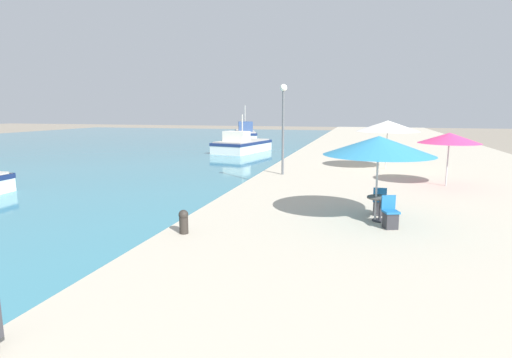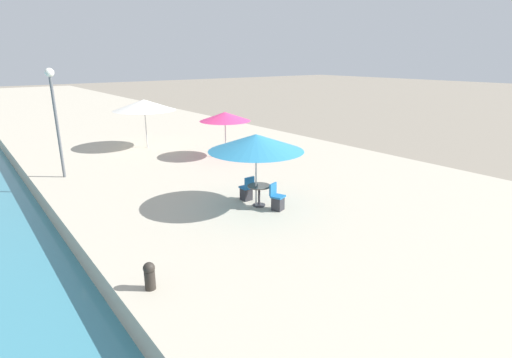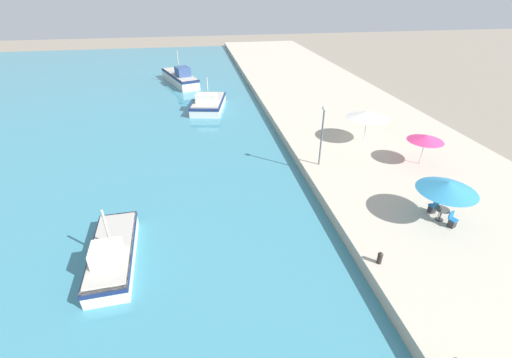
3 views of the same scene
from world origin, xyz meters
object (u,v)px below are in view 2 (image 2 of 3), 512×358
object	(u,v)px
cafe_umbrella_pink	(256,143)
lamppost	(54,105)
cafe_chair_right	(247,192)
mooring_bollard	(150,275)
cafe_umbrella_striped	(144,105)
cafe_table	(259,191)
cafe_umbrella_white	(225,117)
cafe_chair_left	(277,201)

from	to	relation	value
cafe_umbrella_pink	lamppost	size ratio (longest dim) A/B	0.70
cafe_umbrella_pink	cafe_chair_right	bearing A→B (deg)	79.90
mooring_bollard	lamppost	size ratio (longest dim) A/B	0.14
cafe_umbrella_striped	cafe_table	distance (m)	11.51
cafe_umbrella_white	cafe_umbrella_striped	world-z (taller)	cafe_umbrella_striped
lamppost	cafe_chair_right	bearing A→B (deg)	-57.53
cafe_chair_left	cafe_table	bearing A→B (deg)	-90.00
cafe_umbrella_white	cafe_chair_right	world-z (taller)	cafe_umbrella_white
cafe_umbrella_white	cafe_chair_right	xyz separation A→B (m)	(-2.99, -5.94, -1.77)
cafe_umbrella_white	cafe_chair_right	distance (m)	6.88
lamppost	mooring_bollard	bearing A→B (deg)	-93.13
cafe_umbrella_pink	cafe_chair_left	xyz separation A→B (m)	(0.39, -0.68, -1.94)
cafe_umbrella_striped	mooring_bollard	size ratio (longest dim) A/B	5.28
mooring_bollard	cafe_table	bearing A→B (deg)	27.35
cafe_umbrella_white	cafe_table	size ratio (longest dim) A/B	3.23
cafe_umbrella_pink	cafe_chair_left	distance (m)	2.09
cafe_umbrella_striped	mooring_bollard	xyz separation A→B (m)	(-5.80, -14.00, -2.06)
cafe_umbrella_white	cafe_umbrella_pink	bearing A→B (deg)	-115.11
cafe_umbrella_striped	lamppost	size ratio (longest dim) A/B	0.76
cafe_umbrella_white	cafe_chair_left	bearing A→B (deg)	-110.45
cafe_table	lamppost	distance (m)	9.45
cafe_umbrella_white	lamppost	distance (m)	7.71
cafe_chair_right	cafe_umbrella_striped	bearing A→B (deg)	85.65
cafe_umbrella_pink	cafe_umbrella_striped	xyz separation A→B (m)	(0.81, 11.34, 0.15)
cafe_chair_left	lamppost	bearing A→B (deg)	-80.72
mooring_bollard	lamppost	bearing A→B (deg)	86.87
cafe_table	cafe_umbrella_white	bearing A→B (deg)	65.86
cafe_umbrella_striped	cafe_chair_left	size ratio (longest dim) A/B	3.80
cafe_umbrella_white	mooring_bollard	bearing A→B (deg)	-131.07
lamppost	cafe_chair_left	bearing A→B (deg)	-60.66
cafe_table	cafe_chair_right	xyz separation A→B (m)	(-0.01, 0.72, -0.21)
cafe_umbrella_pink	cafe_chair_right	world-z (taller)	cafe_umbrella_pink
cafe_umbrella_striped	cafe_chair_right	size ratio (longest dim) A/B	3.80
cafe_umbrella_striped	cafe_table	xyz separation A→B (m)	(-0.67, -11.34, -1.88)
cafe_umbrella_white	mooring_bollard	xyz separation A→B (m)	(-8.12, -9.32, -1.75)
cafe_table	cafe_chair_right	distance (m)	0.75
cafe_chair_left	cafe_chair_right	size ratio (longest dim) A/B	1.00
cafe_table	mooring_bollard	bearing A→B (deg)	-152.65
cafe_umbrella_white	lamppost	world-z (taller)	lamppost
cafe_umbrella_pink	lamppost	xyz separation A→B (m)	(-4.42, 7.88, 0.83)
cafe_umbrella_pink	mooring_bollard	size ratio (longest dim) A/B	4.91
cafe_chair_left	cafe_chair_right	world-z (taller)	same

